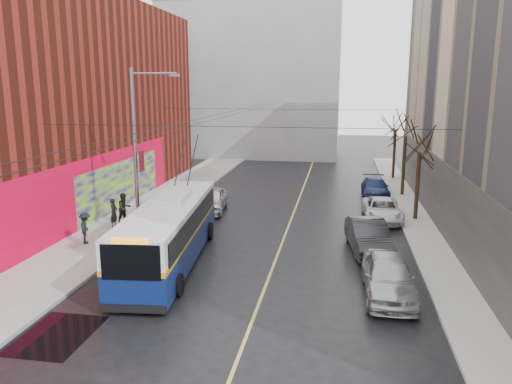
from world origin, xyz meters
TOP-DOWN VIEW (x-y plane):
  - ground at (0.00, 0.00)m, footprint 140.00×140.00m
  - sidewalk_left at (-8.00, 12.00)m, footprint 4.00×60.00m
  - sidewalk_right at (9.00, 12.00)m, footprint 2.00×60.00m
  - lane_line at (1.50, 14.00)m, footprint 0.12×50.00m
  - building_left at (-15.99, 13.99)m, footprint 12.11×36.00m
  - building_far at (-6.00, 44.99)m, footprint 20.50×12.10m
  - streetlight_pole at (-6.14, 10.00)m, footprint 2.65×0.60m
  - catenary_wires at (-2.54, 14.77)m, footprint 18.00×60.00m
  - tree_near at (9.00, 16.00)m, footprint 3.20×3.20m
  - tree_mid at (9.00, 23.00)m, footprint 3.20×3.20m
  - tree_far at (9.00, 30.00)m, footprint 3.20×3.20m
  - puddle at (-4.76, -0.78)m, footprint 2.34×3.10m
  - pigeons_flying at (-2.68, 10.68)m, footprint 4.76×2.29m
  - trolleybus at (-3.28, 6.48)m, footprint 3.52×11.60m
  - parked_car_a at (6.37, 4.27)m, footprint 2.00×4.82m
  - parked_car_b at (5.86, 9.59)m, footprint 2.37×5.04m
  - parked_car_c at (7.00, 15.83)m, footprint 2.34×4.84m
  - parked_car_d at (7.00, 22.60)m, footprint 1.98×4.71m
  - following_car at (-3.89, 16.23)m, footprint 2.26×4.70m
  - pedestrian_a at (-8.28, 11.18)m, footprint 0.43×0.63m
  - pedestrian_b at (-8.02, 12.04)m, footprint 1.04×1.10m
  - pedestrian_c at (-8.38, 8.10)m, footprint 0.97×1.21m

SIDE VIEW (x-z plane):
  - ground at x=0.00m, z-range 0.00..0.00m
  - lane_line at x=1.50m, z-range 0.00..0.01m
  - puddle at x=-4.76m, z-range 0.00..0.01m
  - sidewalk_left at x=-8.00m, z-range 0.00..0.15m
  - sidewalk_right at x=9.00m, z-range 0.00..0.15m
  - parked_car_c at x=7.00m, z-range 0.00..1.33m
  - parked_car_d at x=7.00m, z-range 0.00..1.36m
  - following_car at x=-3.89m, z-range 0.00..1.55m
  - parked_car_b at x=5.86m, z-range 0.00..1.60m
  - parked_car_a at x=6.37m, z-range 0.00..1.63m
  - pedestrian_c at x=-8.38m, z-range 0.15..1.79m
  - pedestrian_a at x=-8.28m, z-range 0.15..1.81m
  - pedestrian_b at x=-8.02m, z-range 0.15..1.95m
  - trolleybus at x=-3.28m, z-range -1.20..4.22m
  - streetlight_pole at x=-6.14m, z-range 0.35..9.35m
  - tree_near at x=9.00m, z-range 1.78..8.18m
  - tree_far at x=9.00m, z-range 1.86..8.43m
  - tree_mid at x=9.00m, z-range 1.91..8.59m
  - catenary_wires at x=-2.54m, z-range 6.13..6.36m
  - pigeons_flying at x=-2.68m, z-range 6.12..7.78m
  - building_left at x=-15.99m, z-range -0.01..13.99m
  - building_far at x=-6.00m, z-range 0.02..18.02m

